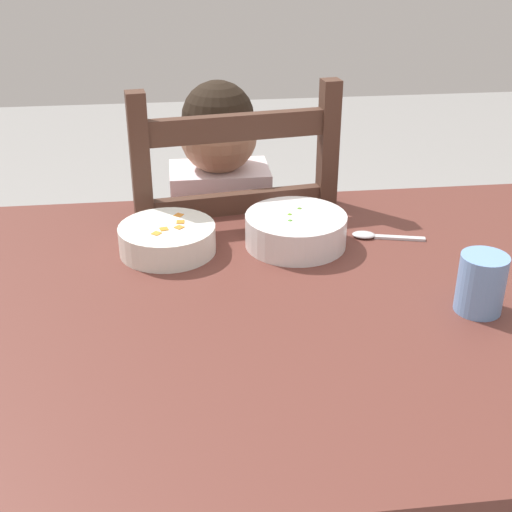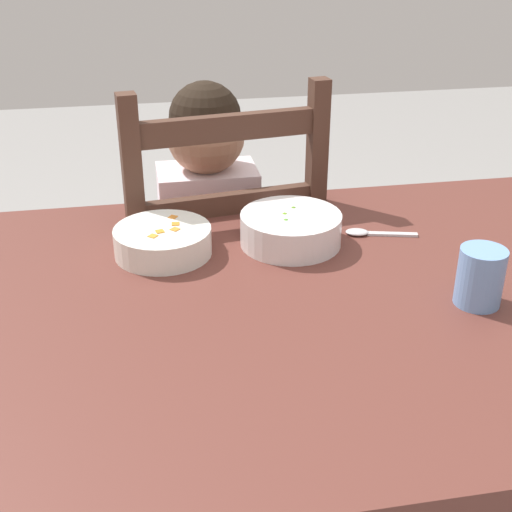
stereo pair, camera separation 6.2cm
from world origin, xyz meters
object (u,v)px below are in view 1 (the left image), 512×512
(dining_table, at_px, (277,346))
(bowl_of_peas, at_px, (296,229))
(child_figure, at_px, (221,225))
(bowl_of_carrots, at_px, (167,238))
(drinking_cup, at_px, (481,283))
(spoon, at_px, (374,236))
(dining_chair, at_px, (226,288))

(dining_table, height_order, bowl_of_peas, bowl_of_peas)
(child_figure, bearing_deg, bowl_of_carrots, -111.84)
(dining_table, xyz_separation_m, drinking_cup, (0.30, -0.07, 0.14))
(dining_table, relative_size, drinking_cup, 15.94)
(bowl_of_peas, xyz_separation_m, drinking_cup, (0.24, -0.26, 0.02))
(dining_table, xyz_separation_m, bowl_of_peas, (0.06, 0.19, 0.12))
(bowl_of_peas, xyz_separation_m, spoon, (0.15, 0.01, -0.03))
(bowl_of_peas, distance_m, bowl_of_carrots, 0.24)
(bowl_of_carrots, bearing_deg, spoon, 1.59)
(dining_table, distance_m, drinking_cup, 0.34)
(dining_table, bearing_deg, drinking_cup, -12.81)
(dining_table, height_order, child_figure, child_figure)
(bowl_of_peas, bearing_deg, bowl_of_carrots, -180.00)
(bowl_of_peas, bearing_deg, drinking_cup, -47.37)
(bowl_of_carrots, bearing_deg, dining_chair, 67.12)
(bowl_of_peas, relative_size, drinking_cup, 1.98)
(dining_table, bearing_deg, bowl_of_peas, 72.18)
(child_figure, xyz_separation_m, drinking_cup, (0.36, -0.56, 0.13))
(child_figure, relative_size, bowl_of_peas, 5.03)
(spoon, bearing_deg, dining_chair, 132.77)
(dining_chair, bearing_deg, bowl_of_peas, -69.61)
(drinking_cup, bearing_deg, child_figure, 122.89)
(bowl_of_carrots, xyz_separation_m, drinking_cup, (0.48, -0.26, 0.02))
(dining_chair, distance_m, child_figure, 0.17)
(spoon, bearing_deg, dining_table, -136.58)
(dining_table, bearing_deg, bowl_of_carrots, 131.72)
(dining_chair, distance_m, spoon, 0.47)
(dining_chair, distance_m, bowl_of_peas, 0.43)
(bowl_of_carrots, height_order, drinking_cup, drinking_cup)
(child_figure, height_order, drinking_cup, child_figure)
(child_figure, bearing_deg, dining_table, -83.53)
(child_figure, height_order, spoon, child_figure)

